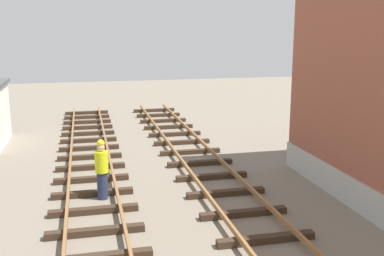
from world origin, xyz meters
The scene contains 1 object.
track_worker_foreground centered at (-2.52, 8.88, 0.93)m, with size 0.40×0.40×1.87m.
Camera 1 is at (-2.94, -4.90, 5.20)m, focal length 43.69 mm.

